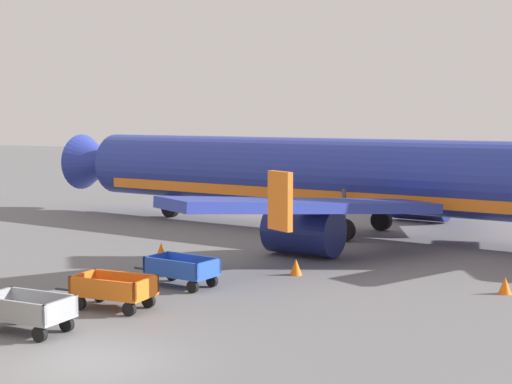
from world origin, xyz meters
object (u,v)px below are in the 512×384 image
Objects in this scene: airplane at (339,176)px; baggage_cart_far_end at (182,270)px; traffic_cone_near_plane at (505,285)px; baggage_cart_third_in_row at (27,312)px; baggage_cart_fourth_in_row at (113,290)px; traffic_cone_mid_apron at (296,267)px; traffic_cone_by_carts at (161,249)px.

airplane is 10.39× the size of baggage_cart_far_end.
traffic_cone_near_plane is at bearing 19.68° from baggage_cart_far_end.
airplane is 62.67× the size of traffic_cone_near_plane.
baggage_cart_third_in_row is at bearing -94.78° from airplane.
traffic_cone_mid_apron is at bearing 66.08° from baggage_cart_fourth_in_row.
airplane is 10.54× the size of baggage_cart_fourth_in_row.
baggage_cart_far_end is at bearing 82.52° from baggage_cart_third_in_row.
baggage_cart_third_in_row is 15.87m from traffic_cone_near_plane.
baggage_cart_fourth_in_row is at bearing -94.71° from baggage_cart_far_end.
traffic_cone_mid_apron reaches higher than traffic_cone_by_carts.
traffic_cone_near_plane is at bearing 34.33° from baggage_cart_fourth_in_row.
traffic_cone_near_plane is 0.99× the size of traffic_cone_by_carts.
airplane reaches higher than baggage_cart_fourth_in_row.
traffic_cone_near_plane is (11.02, 7.52, -0.30)m from baggage_cart_fourth_in_row.
baggage_cart_fourth_in_row is (-1.18, -18.15, -2.45)m from airplane.
baggage_cart_third_in_row is 1.00× the size of baggage_cart_fourth_in_row.
traffic_cone_near_plane is 0.94× the size of traffic_cone_mid_apron.
baggage_cart_third_in_row is 0.98× the size of baggage_cart_far_end.
traffic_cone_by_carts is (-3.02, 11.76, -0.30)m from baggage_cart_third_in_row.
traffic_cone_by_carts is (-3.63, 8.48, -0.30)m from baggage_cart_fourth_in_row.
baggage_cart_far_end is at bearing -128.96° from traffic_cone_mid_apron.
baggage_cart_third_in_row is 7.02m from baggage_cart_far_end.
airplane reaches higher than baggage_cart_far_end.
airplane is at bearing 86.52° from baggage_cart_far_end.
airplane is at bearing 100.87° from traffic_cone_mid_apron.
traffic_cone_by_carts is (-4.81, -9.66, -2.75)m from airplane.
traffic_cone_near_plane is 14.68m from traffic_cone_by_carts.
baggage_cart_third_in_row and baggage_cart_far_end have the same top height.
baggage_cart_fourth_in_row reaches higher than traffic_cone_near_plane.
baggage_cart_fourth_in_row is 13.34m from traffic_cone_near_plane.
baggage_cart_fourth_in_row is at bearing -145.67° from traffic_cone_near_plane.
baggage_cart_third_in_row is 5.58× the size of traffic_cone_mid_apron.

